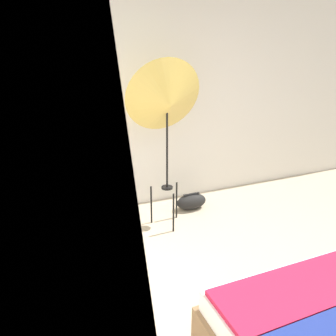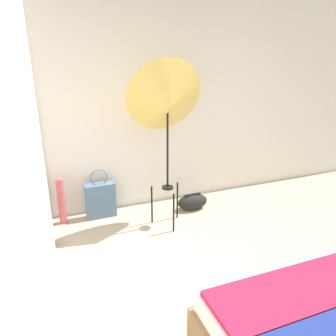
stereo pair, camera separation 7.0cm
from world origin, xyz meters
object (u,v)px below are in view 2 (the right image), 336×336
Objects in this scene: photo_umbrella at (168,102)px; tote_bag at (101,200)px; duffel_bag at (193,202)px; paper_roll at (61,201)px.

tote_bag is at bearing 145.93° from photo_umbrella.
duffel_bag is at bearing -11.78° from tote_bag.
tote_bag is at bearing 168.22° from duffel_bag.
paper_roll is at bearing -179.36° from tote_bag.
tote_bag is at bearing 0.64° from paper_roll.
photo_umbrella is at bearing -22.02° from paper_roll.
tote_bag is 1.54× the size of duffel_bag.
paper_roll is (-1.56, 0.23, 0.18)m from duffel_bag.
tote_bag is 1.10× the size of paper_roll.
photo_umbrella is 1.67m from paper_roll.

